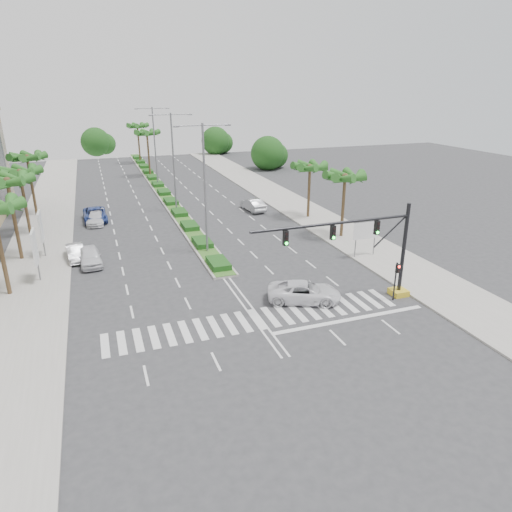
{
  "coord_description": "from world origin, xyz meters",
  "views": [
    {
      "loc": [
        -9.45,
        -26.1,
        15.1
      ],
      "look_at": [
        1.4,
        4.15,
        3.0
      ],
      "focal_mm": 32.0,
      "sensor_mm": 36.0,
      "label": 1
    }
  ],
  "objects_px": {
    "car_crossing": "(304,292)",
    "car_right": "(253,205)",
    "car_parked_b": "(75,252)",
    "car_parked_a": "(90,256)",
    "car_parked_c": "(95,215)",
    "car_parked_d": "(96,218)"
  },
  "relations": [
    {
      "from": "car_parked_d",
      "to": "car_parked_a",
      "type": "bearing_deg",
      "value": -88.03
    },
    {
      "from": "car_parked_c",
      "to": "car_parked_d",
      "type": "xyz_separation_m",
      "value": [
        0.03,
        -1.24,
        -0.1
      ]
    },
    {
      "from": "car_parked_d",
      "to": "car_crossing",
      "type": "xyz_separation_m",
      "value": [
        13.97,
        -26.39,
        0.08
      ]
    },
    {
      "from": "car_crossing",
      "to": "car_right",
      "type": "height_order",
      "value": "car_right"
    },
    {
      "from": "car_parked_a",
      "to": "car_parked_b",
      "type": "height_order",
      "value": "car_parked_a"
    },
    {
      "from": "car_parked_a",
      "to": "car_crossing",
      "type": "xyz_separation_m",
      "value": [
        14.8,
        -13.14,
        -0.03
      ]
    },
    {
      "from": "car_parked_d",
      "to": "car_parked_c",
      "type": "bearing_deg",
      "value": 97.08
    },
    {
      "from": "car_parked_a",
      "to": "car_parked_b",
      "type": "xyz_separation_m",
      "value": [
        -1.24,
        1.77,
        -0.09
      ]
    },
    {
      "from": "car_parked_d",
      "to": "car_parked_b",
      "type": "bearing_deg",
      "value": -94.66
    },
    {
      "from": "car_parked_d",
      "to": "car_crossing",
      "type": "height_order",
      "value": "car_crossing"
    },
    {
      "from": "car_right",
      "to": "car_parked_a",
      "type": "bearing_deg",
      "value": 27.25
    },
    {
      "from": "car_parked_d",
      "to": "car_crossing",
      "type": "bearing_deg",
      "value": -56.57
    },
    {
      "from": "car_parked_b",
      "to": "car_crossing",
      "type": "distance_m",
      "value": 21.9
    },
    {
      "from": "car_crossing",
      "to": "car_right",
      "type": "relative_size",
      "value": 1.13
    },
    {
      "from": "car_crossing",
      "to": "car_parked_a",
      "type": "bearing_deg",
      "value": 71.87
    },
    {
      "from": "car_parked_a",
      "to": "car_crossing",
      "type": "distance_m",
      "value": 19.79
    },
    {
      "from": "car_crossing",
      "to": "car_parked_b",
      "type": "bearing_deg",
      "value": 70.55
    },
    {
      "from": "car_right",
      "to": "car_parked_b",
      "type": "bearing_deg",
      "value": 22.03
    },
    {
      "from": "car_parked_b",
      "to": "car_crossing",
      "type": "height_order",
      "value": "car_crossing"
    },
    {
      "from": "car_parked_c",
      "to": "car_crossing",
      "type": "bearing_deg",
      "value": -65.18
    },
    {
      "from": "car_crossing",
      "to": "car_parked_c",
      "type": "bearing_deg",
      "value": 50.35
    },
    {
      "from": "car_parked_c",
      "to": "car_parked_d",
      "type": "bearing_deg",
      "value": -90.51
    }
  ]
}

